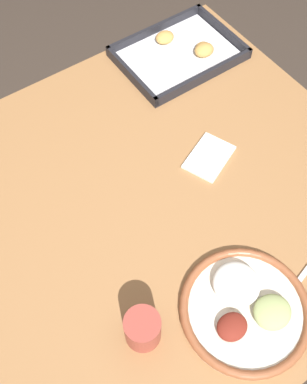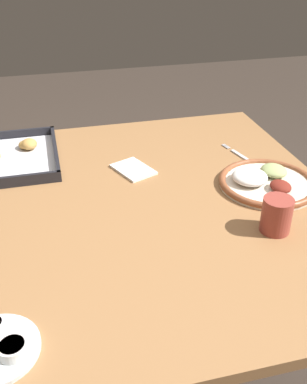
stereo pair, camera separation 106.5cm
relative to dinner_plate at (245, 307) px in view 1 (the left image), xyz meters
The scene contains 6 objects.
ground_plane 0.84m from the dinner_plate, 90.44° to the left, with size 8.00×8.00×0.00m, color #382D26.
dining_table 0.36m from the dinner_plate, 90.44° to the left, with size 1.17×1.06×0.75m.
dinner_plate is the anchor object (origin of this frame).
baking_tray 0.81m from the dinner_plate, 63.45° to the left, with size 0.36×0.27×0.04m.
drinking_cup 0.23m from the dinner_plate, 159.13° to the left, with size 0.08×0.08×0.09m.
napkin 0.41m from the dinner_plate, 62.44° to the left, with size 0.16×0.14×0.01m.
Camera 1 is at (-0.33, -0.47, 1.73)m, focal length 42.00 mm.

